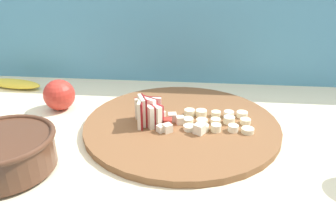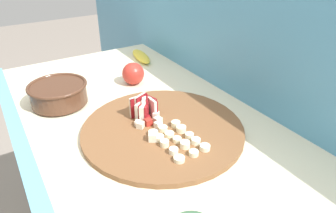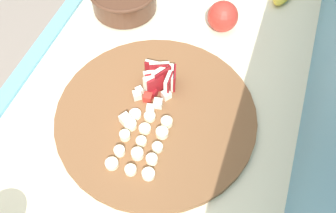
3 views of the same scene
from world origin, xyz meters
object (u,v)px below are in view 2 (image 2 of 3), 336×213
at_px(cutting_board, 163,129).
at_px(whole_apple, 133,74).
at_px(banana_peel, 141,56).
at_px(banana_slice_rows, 177,139).
at_px(apple_wedge_fan, 145,107).
at_px(apple_dice_pile, 151,124).
at_px(ceramic_bowl, 59,93).

bearing_deg(cutting_board, whole_apple, 168.21).
bearing_deg(banana_peel, banana_slice_rows, -18.85).
relative_size(apple_wedge_fan, apple_dice_pile, 0.62).
xyz_separation_m(apple_wedge_fan, banana_slice_rows, (0.15, 0.01, -0.02)).
bearing_deg(apple_wedge_fan, apple_dice_pile, -12.54).
xyz_separation_m(ceramic_bowl, banana_peel, (-0.22, 0.40, -0.03)).
height_order(apple_wedge_fan, banana_slice_rows, apple_wedge_fan).
xyz_separation_m(banana_slice_rows, banana_peel, (-0.59, 0.20, -0.01)).
height_order(apple_wedge_fan, whole_apple, same).
height_order(cutting_board, apple_wedge_fan, apple_wedge_fan).
distance_m(banana_slice_rows, banana_peel, 0.63).
height_order(apple_wedge_fan, apple_dice_pile, apple_wedge_fan).
distance_m(cutting_board, banana_slice_rows, 0.08).
bearing_deg(cutting_board, apple_wedge_fan, -169.16).
height_order(cutting_board, whole_apple, whole_apple).
xyz_separation_m(cutting_board, banana_peel, (-0.52, 0.20, 0.01)).
distance_m(banana_slice_rows, ceramic_bowl, 0.42).
height_order(ceramic_bowl, banana_peel, ceramic_bowl).
relative_size(apple_dice_pile, ceramic_bowl, 0.65).
xyz_separation_m(cutting_board, ceramic_bowl, (-0.30, -0.20, 0.03)).
xyz_separation_m(apple_dice_pile, whole_apple, (-0.30, 0.09, 0.02)).
bearing_deg(apple_dice_pile, banana_slice_rows, 14.99).
bearing_deg(apple_wedge_fan, ceramic_bowl, -140.59).
distance_m(apple_dice_pile, banana_peel, 0.55).
xyz_separation_m(apple_dice_pile, banana_peel, (-0.50, 0.23, -0.01)).
bearing_deg(apple_dice_pile, ceramic_bowl, -148.96).
relative_size(apple_wedge_fan, banana_slice_rows, 0.47).
xyz_separation_m(ceramic_bowl, whole_apple, (-0.01, 0.26, -0.00)).
relative_size(cutting_board, apple_wedge_fan, 6.08).
xyz_separation_m(apple_wedge_fan, ceramic_bowl, (-0.22, -0.18, -0.00)).
xyz_separation_m(banana_slice_rows, ceramic_bowl, (-0.37, -0.19, 0.02)).
bearing_deg(ceramic_bowl, apple_dice_pile, 31.04).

